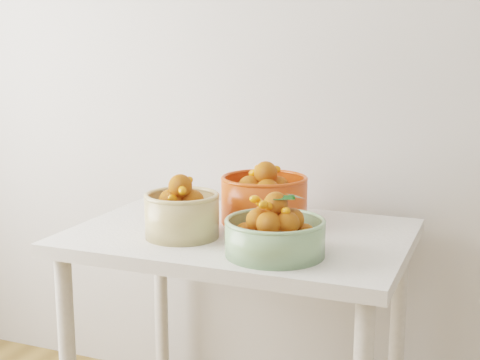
# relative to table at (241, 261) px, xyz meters

# --- Properties ---
(table) EXTENTS (1.00, 0.70, 0.75)m
(table) POSITION_rel_table_xyz_m (0.00, 0.00, 0.00)
(table) COLOR silver
(table) RESTS_ON ground
(bowl_cream) EXTENTS (0.23, 0.23, 0.19)m
(bowl_cream) POSITION_rel_table_xyz_m (-0.14, -0.12, 0.17)
(bowl_cream) COLOR tan
(bowl_cream) RESTS_ON table
(bowl_green) EXTENTS (0.33, 0.33, 0.17)m
(bowl_green) POSITION_rel_table_xyz_m (0.17, -0.19, 0.16)
(bowl_green) COLOR #7EA374
(bowl_green) RESTS_ON table
(bowl_orange) EXTENTS (0.33, 0.33, 0.20)m
(bowl_orange) POSITION_rel_table_xyz_m (0.03, 0.13, 0.17)
(bowl_orange) COLOR red
(bowl_orange) RESTS_ON table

